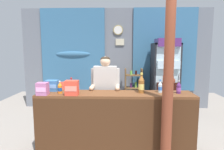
{
  "coord_description": "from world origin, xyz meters",
  "views": [
    {
      "loc": [
        0.07,
        -2.73,
        1.72
      ],
      "look_at": [
        -0.05,
        0.96,
        1.23
      ],
      "focal_mm": 31.75,
      "sensor_mm": 36.0,
      "label": 1
    }
  ],
  "objects_px": {
    "soda_bottle_grape_soda": "(179,88)",
    "soda_bottle_cola": "(71,86)",
    "timber_post": "(168,80)",
    "snack_box_wafer": "(43,89)",
    "drink_fridge": "(165,73)",
    "soda_bottle_iced_tea": "(141,84)",
    "soda_bottle_orange_soda": "(60,88)",
    "soda_bottle_water": "(160,87)",
    "stall_counter": "(115,119)",
    "bottle_shelf_rack": "(133,89)",
    "shopkeeper": "(105,88)",
    "snack_box_crackers": "(72,88)",
    "snack_box_biscuit": "(52,86)",
    "plastic_lawn_chair": "(68,96)"
  },
  "relations": [
    {
      "from": "snack_box_crackers",
      "to": "stall_counter",
      "type": "bearing_deg",
      "value": 5.3
    },
    {
      "from": "soda_bottle_water",
      "to": "snack_box_biscuit",
      "type": "height_order",
      "value": "soda_bottle_water"
    },
    {
      "from": "soda_bottle_water",
      "to": "snack_box_crackers",
      "type": "xyz_separation_m",
      "value": [
        -1.43,
        -0.24,
        0.02
      ]
    },
    {
      "from": "soda_bottle_iced_tea",
      "to": "soda_bottle_grape_soda",
      "type": "xyz_separation_m",
      "value": [
        0.61,
        -0.02,
        -0.05
      ]
    },
    {
      "from": "soda_bottle_iced_tea",
      "to": "soda_bottle_cola",
      "type": "xyz_separation_m",
      "value": [
        -1.18,
        0.07,
        -0.04
      ]
    },
    {
      "from": "soda_bottle_water",
      "to": "bottle_shelf_rack",
      "type": "bearing_deg",
      "value": 97.76
    },
    {
      "from": "drink_fridge",
      "to": "soda_bottle_iced_tea",
      "type": "height_order",
      "value": "drink_fridge"
    },
    {
      "from": "drink_fridge",
      "to": "soda_bottle_grape_soda",
      "type": "bearing_deg",
      "value": -96.74
    },
    {
      "from": "shopkeeper",
      "to": "soda_bottle_iced_tea",
      "type": "relative_size",
      "value": 4.69
    },
    {
      "from": "soda_bottle_grape_soda",
      "to": "snack_box_biscuit",
      "type": "height_order",
      "value": "soda_bottle_grape_soda"
    },
    {
      "from": "timber_post",
      "to": "soda_bottle_iced_tea",
      "type": "xyz_separation_m",
      "value": [
        -0.33,
        0.41,
        -0.14
      ]
    },
    {
      "from": "snack_box_crackers",
      "to": "bottle_shelf_rack",
      "type": "bearing_deg",
      "value": 63.89
    },
    {
      "from": "soda_bottle_iced_tea",
      "to": "snack_box_biscuit",
      "type": "relative_size",
      "value": 1.63
    },
    {
      "from": "soda_bottle_grape_soda",
      "to": "soda_bottle_cola",
      "type": "xyz_separation_m",
      "value": [
        -1.79,
        0.1,
        0.01
      ]
    },
    {
      "from": "stall_counter",
      "to": "soda_bottle_grape_soda",
      "type": "xyz_separation_m",
      "value": [
        1.04,
        0.11,
        0.49
      ]
    },
    {
      "from": "snack_box_wafer",
      "to": "soda_bottle_iced_tea",
      "type": "bearing_deg",
      "value": 7.22
    },
    {
      "from": "soda_bottle_iced_tea",
      "to": "snack_box_wafer",
      "type": "distance_m",
      "value": 1.59
    },
    {
      "from": "timber_post",
      "to": "soda_bottle_water",
      "type": "bearing_deg",
      "value": 91.89
    },
    {
      "from": "snack_box_crackers",
      "to": "soda_bottle_grape_soda",
      "type": "bearing_deg",
      "value": 5.76
    },
    {
      "from": "shopkeeper",
      "to": "snack_box_wafer",
      "type": "height_order",
      "value": "shopkeeper"
    },
    {
      "from": "shopkeeper",
      "to": "soda_bottle_iced_tea",
      "type": "xyz_separation_m",
      "value": [
        0.62,
        -0.42,
        0.14
      ]
    },
    {
      "from": "stall_counter",
      "to": "soda_bottle_cola",
      "type": "relative_size",
      "value": 10.76
    },
    {
      "from": "timber_post",
      "to": "drink_fridge",
      "type": "xyz_separation_m",
      "value": [
        0.5,
        2.34,
        -0.2
      ]
    },
    {
      "from": "soda_bottle_grape_soda",
      "to": "soda_bottle_cola",
      "type": "distance_m",
      "value": 1.79
    },
    {
      "from": "drink_fridge",
      "to": "bottle_shelf_rack",
      "type": "distance_m",
      "value": 0.95
    },
    {
      "from": "plastic_lawn_chair",
      "to": "snack_box_crackers",
      "type": "height_order",
      "value": "snack_box_crackers"
    },
    {
      "from": "stall_counter",
      "to": "bottle_shelf_rack",
      "type": "height_order",
      "value": "bottle_shelf_rack"
    },
    {
      "from": "bottle_shelf_rack",
      "to": "soda_bottle_water",
      "type": "xyz_separation_m",
      "value": [
        0.29,
        -2.1,
        0.47
      ]
    },
    {
      "from": "timber_post",
      "to": "soda_bottle_orange_soda",
      "type": "bearing_deg",
      "value": 168.36
    },
    {
      "from": "soda_bottle_water",
      "to": "snack_box_wafer",
      "type": "height_order",
      "value": "soda_bottle_water"
    },
    {
      "from": "soda_bottle_cola",
      "to": "soda_bottle_orange_soda",
      "type": "relative_size",
      "value": 1.16
    },
    {
      "from": "soda_bottle_water",
      "to": "snack_box_wafer",
      "type": "xyz_separation_m",
      "value": [
        -1.9,
        -0.24,
        0.01
      ]
    },
    {
      "from": "shopkeeper",
      "to": "soda_bottle_water",
      "type": "distance_m",
      "value": 1.02
    },
    {
      "from": "timber_post",
      "to": "snack_box_wafer",
      "type": "bearing_deg",
      "value": 173.66
    },
    {
      "from": "drink_fridge",
      "to": "soda_bottle_cola",
      "type": "relative_size",
      "value": 8.27
    },
    {
      "from": "soda_bottle_grape_soda",
      "to": "snack_box_wafer",
      "type": "xyz_separation_m",
      "value": [
        -2.19,
        -0.18,
        0.01
      ]
    },
    {
      "from": "drink_fridge",
      "to": "timber_post",
      "type": "bearing_deg",
      "value": -102.16
    },
    {
      "from": "stall_counter",
      "to": "shopkeeper",
      "type": "relative_size",
      "value": 1.62
    },
    {
      "from": "shopkeeper",
      "to": "snack_box_wafer",
      "type": "distance_m",
      "value": 1.14
    },
    {
      "from": "stall_counter",
      "to": "snack_box_crackers",
      "type": "relative_size",
      "value": 11.08
    },
    {
      "from": "stall_counter",
      "to": "soda_bottle_iced_tea",
      "type": "bearing_deg",
      "value": 17.05
    },
    {
      "from": "soda_bottle_water",
      "to": "timber_post",
      "type": "bearing_deg",
      "value": -88.11
    },
    {
      "from": "soda_bottle_grape_soda",
      "to": "shopkeeper",
      "type": "bearing_deg",
      "value": 160.42
    },
    {
      "from": "shopkeeper",
      "to": "drink_fridge",
      "type": "bearing_deg",
      "value": 45.97
    },
    {
      "from": "drink_fridge",
      "to": "soda_bottle_iced_tea",
      "type": "relative_size",
      "value": 5.85
    },
    {
      "from": "snack_box_crackers",
      "to": "snack_box_wafer",
      "type": "bearing_deg",
      "value": -179.46
    },
    {
      "from": "stall_counter",
      "to": "snack_box_wafer",
      "type": "height_order",
      "value": "snack_box_wafer"
    },
    {
      "from": "shopkeeper",
      "to": "bottle_shelf_rack",
      "type": "bearing_deg",
      "value": 69.12
    },
    {
      "from": "drink_fridge",
      "to": "snack_box_crackers",
      "type": "distance_m",
      "value": 2.88
    },
    {
      "from": "soda_bottle_water",
      "to": "soda_bottle_cola",
      "type": "xyz_separation_m",
      "value": [
        -1.5,
        0.03,
        0.01
      ]
    }
  ]
}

